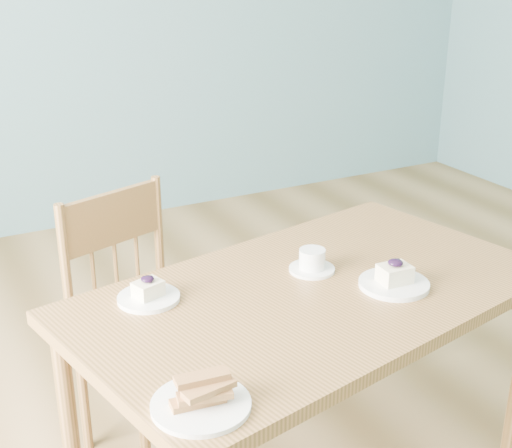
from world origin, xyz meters
name	(u,v)px	position (x,y,z in m)	size (l,w,h in m)	color
room	(386,17)	(0.00, 0.00, 1.35)	(5.01, 5.01, 2.71)	#A27B4B
dining_table	(311,312)	(-0.13, 0.07, 0.60)	(1.36, 0.95, 0.67)	#A06C3C
dining_chair	(144,325)	(-0.45, 0.51, 0.42)	(0.47, 0.46, 0.83)	#A06C3C
cheesecake_plate_near	(394,280)	(0.07, -0.02, 0.69)	(0.18, 0.18, 0.08)	white
cheesecake_plate_far	(148,294)	(-0.52, 0.21, 0.68)	(0.16, 0.16, 0.07)	white
coffee_cup	(312,262)	(-0.07, 0.16, 0.69)	(0.13, 0.13, 0.06)	white
biscotti_plate	(201,399)	(-0.59, -0.26, 0.69)	(0.20, 0.20, 0.06)	white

